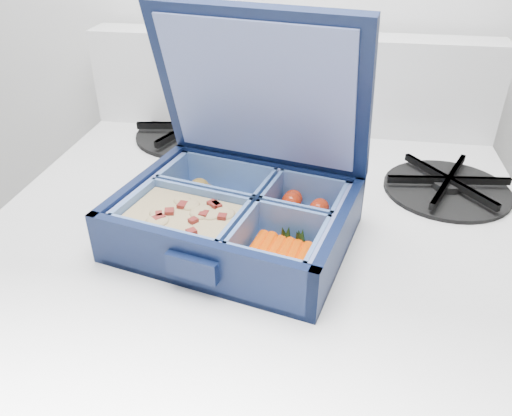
# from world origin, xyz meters

# --- Properties ---
(bento_box) EXTENTS (0.28, 0.24, 0.06)m
(bento_box) POSITION_xyz_m (-0.51, 1.60, 1.00)
(bento_box) COLOR #0C1739
(bento_box) RESTS_ON stove
(burner_grate) EXTENTS (0.18, 0.18, 0.02)m
(burner_grate) POSITION_xyz_m (-0.26, 1.76, 0.99)
(burner_grate) COLOR black
(burner_grate) RESTS_ON stove
(burner_grate_rear) EXTENTS (0.21, 0.21, 0.02)m
(burner_grate_rear) POSITION_xyz_m (-0.64, 1.88, 0.98)
(burner_grate_rear) COLOR black
(burner_grate_rear) RESTS_ON stove
(fork) EXTENTS (0.16, 0.11, 0.01)m
(fork) POSITION_xyz_m (-0.47, 1.73, 0.98)
(fork) COLOR #AFAEB5
(fork) RESTS_ON stove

